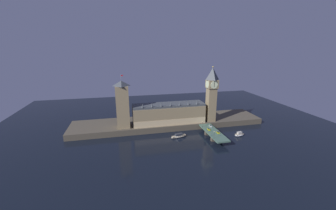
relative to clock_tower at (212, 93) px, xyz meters
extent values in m
plane|color=black|center=(-46.82, -26.27, -39.58)|extent=(400.00, 400.00, 0.00)
cube|color=#4C4438|center=(-46.82, 12.73, -36.38)|extent=(220.00, 42.00, 6.40)
cube|color=#8E7A56|center=(-48.38, 4.69, -23.37)|extent=(79.95, 20.93, 19.62)
cube|color=#D5B989|center=(-48.38, -5.89, -29.65)|extent=(79.95, 0.20, 7.06)
cube|color=#42474C|center=(-48.38, 4.69, -12.36)|extent=(79.95, 19.26, 2.40)
cone|color=#42474C|center=(-78.36, -4.20, -9.00)|extent=(2.40, 2.40, 4.32)
cone|color=#42474C|center=(-68.36, -4.20, -9.00)|extent=(2.40, 2.40, 4.32)
cone|color=#42474C|center=(-58.37, -4.20, -9.00)|extent=(2.40, 2.40, 4.32)
cone|color=#42474C|center=(-48.38, -4.20, -9.00)|extent=(2.40, 2.40, 4.32)
cone|color=#42474C|center=(-38.38, -4.20, -9.00)|extent=(2.40, 2.40, 4.32)
cone|color=#42474C|center=(-28.39, -4.20, -9.00)|extent=(2.40, 2.40, 4.32)
cone|color=#42474C|center=(-18.39, -4.20, -9.00)|extent=(2.40, 2.40, 4.32)
cube|color=#8E7A56|center=(0.00, 0.00, -13.93)|extent=(9.55, 9.55, 38.50)
cube|color=#8E7A56|center=(0.00, 0.00, 10.02)|extent=(11.26, 11.26, 9.41)
cylinder|color=beige|center=(0.00, -5.76, 10.02)|extent=(8.47, 0.25, 8.47)
cylinder|color=beige|center=(0.00, 5.76, 10.02)|extent=(8.47, 0.25, 8.47)
cylinder|color=beige|center=(5.76, 0.00, 10.02)|extent=(0.25, 8.47, 8.47)
cylinder|color=beige|center=(-5.76, 0.00, 10.02)|extent=(0.25, 8.47, 8.47)
cube|color=black|center=(0.00, -5.94, 10.66)|extent=(0.36, 0.10, 6.35)
pyramid|color=#42474C|center=(0.00, 0.00, 21.38)|extent=(11.26, 11.26, 13.30)
sphere|color=gold|center=(0.00, 0.00, 28.82)|extent=(1.60, 1.60, 1.60)
cube|color=#8E7A56|center=(-98.49, 1.74, -10.79)|extent=(13.03, 13.03, 44.77)
pyramid|color=#42474C|center=(-98.49, 1.74, 14.26)|extent=(13.29, 13.29, 5.34)
cylinder|color=#99999E|center=(-98.49, 1.74, 19.93)|extent=(0.24, 0.24, 6.00)
cube|color=red|center=(-97.39, 1.74, 22.03)|extent=(2.00, 0.08, 1.20)
cube|color=#476656|center=(-9.98, -31.27, -34.03)|extent=(13.24, 46.00, 1.40)
cube|color=#4C4438|center=(-9.98, -38.94, -37.15)|extent=(11.25, 3.20, 4.85)
cube|color=#4C4438|center=(-9.98, -23.61, -37.15)|extent=(11.25, 3.20, 4.85)
cube|color=yellow|center=(-12.89, -26.28, -32.67)|extent=(1.85, 4.47, 0.96)
cube|color=black|center=(-12.89, -26.28, -31.96)|extent=(1.51, 2.01, 0.45)
cylinder|color=black|center=(-13.77, -24.90, -33.01)|extent=(0.22, 0.64, 0.64)
cylinder|color=black|center=(-12.02, -24.90, -33.01)|extent=(0.22, 0.64, 0.64)
cylinder|color=black|center=(-13.77, -27.67, -33.01)|extent=(0.22, 0.64, 0.64)
cylinder|color=black|center=(-12.02, -27.67, -33.01)|extent=(0.22, 0.64, 0.64)
cube|color=yellow|center=(-7.07, -35.72, -32.71)|extent=(2.00, 4.05, 0.88)
cube|color=black|center=(-7.07, -35.72, -32.05)|extent=(1.64, 1.82, 0.45)
cylinder|color=black|center=(-6.12, -36.98, -33.01)|extent=(0.22, 0.64, 0.64)
cylinder|color=black|center=(-8.02, -36.98, -33.01)|extent=(0.22, 0.64, 0.64)
cylinder|color=black|center=(-6.12, -34.47, -33.01)|extent=(0.22, 0.64, 0.64)
cylinder|color=black|center=(-8.02, -34.47, -33.01)|extent=(0.22, 0.64, 0.64)
cube|color=white|center=(-7.07, -17.64, -32.74)|extent=(1.71, 4.69, 0.82)
cube|color=black|center=(-7.07, -17.64, -32.11)|extent=(1.40, 2.11, 0.45)
cylinder|color=black|center=(-6.26, -19.09, -33.01)|extent=(0.22, 0.64, 0.64)
cylinder|color=black|center=(-7.88, -19.09, -33.01)|extent=(0.22, 0.64, 0.64)
cylinder|color=black|center=(-6.26, -16.18, -33.01)|extent=(0.22, 0.64, 0.64)
cylinder|color=black|center=(-7.88, -16.18, -33.01)|extent=(0.22, 0.64, 0.64)
cylinder|color=black|center=(-15.81, -39.88, -32.94)|extent=(0.28, 0.28, 0.77)
cylinder|color=navy|center=(-15.81, -39.88, -32.23)|extent=(0.38, 0.38, 0.64)
sphere|color=tan|center=(-15.81, -39.88, -31.81)|extent=(0.21, 0.21, 0.21)
cylinder|color=black|center=(-4.16, -31.86, -32.94)|extent=(0.28, 0.28, 0.78)
cylinder|color=navy|center=(-4.16, -31.86, -32.23)|extent=(0.38, 0.38, 0.65)
sphere|color=tan|center=(-4.16, -31.86, -31.80)|extent=(0.21, 0.21, 0.21)
cylinder|color=#2D3333|center=(-16.21, -45.99, -33.08)|extent=(0.56, 0.56, 0.50)
cylinder|color=#2D3333|center=(-16.21, -45.99, -29.89)|extent=(0.18, 0.18, 5.87)
sphere|color=#F9E5A3|center=(-16.21, -45.99, -26.41)|extent=(0.60, 0.60, 0.60)
sphere|color=#F9E5A3|center=(-16.66, -45.99, -26.76)|extent=(0.44, 0.44, 0.44)
sphere|color=#F9E5A3|center=(-15.76, -45.99, -26.76)|extent=(0.44, 0.44, 0.44)
cylinder|color=#2D3333|center=(-16.21, -16.55, -33.08)|extent=(0.56, 0.56, 0.50)
cylinder|color=#2D3333|center=(-16.21, -16.55, -30.33)|extent=(0.18, 0.18, 5.00)
sphere|color=#F9E5A3|center=(-16.21, -16.55, -27.28)|extent=(0.60, 0.60, 0.60)
sphere|color=#F9E5A3|center=(-16.66, -16.55, -27.63)|extent=(0.44, 0.44, 0.44)
sphere|color=#F9E5A3|center=(-15.76, -16.55, -27.63)|extent=(0.44, 0.44, 0.44)
ellipsoid|color=#B2A893|center=(-44.27, -23.56, -38.54)|extent=(17.73, 7.56, 2.07)
cube|color=tan|center=(-44.27, -23.56, -37.61)|extent=(15.53, 6.31, 0.24)
cube|color=#2D333D|center=(-44.27, -23.56, -36.45)|extent=(8.12, 4.11, 2.07)
ellipsoid|color=white|center=(18.05, -34.18, -38.40)|extent=(10.73, 5.69, 2.35)
cube|color=tan|center=(18.05, -34.18, -37.33)|extent=(9.39, 4.65, 0.24)
cube|color=#B7B2A8|center=(18.05, -34.18, -36.03)|extent=(4.92, 3.30, 2.35)
camera|label=1|loc=(-97.62, -209.95, 49.85)|focal=22.00mm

